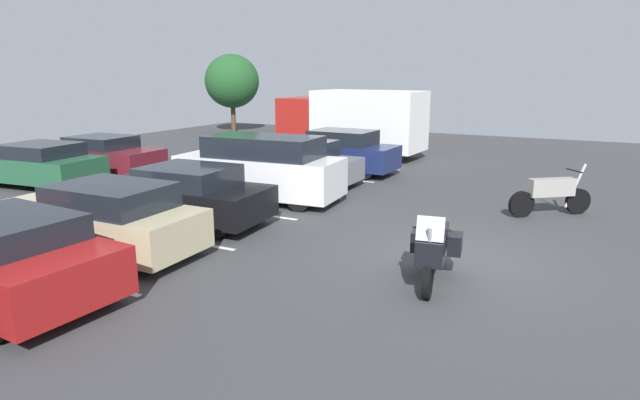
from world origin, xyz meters
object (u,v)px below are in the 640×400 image
(car_grey, at_px, (291,163))
(car_navy, at_px, (334,152))
(car_far_green, at_px, (35,164))
(car_champagne, at_px, (101,219))
(car_black, at_px, (183,195))
(car_white, at_px, (260,168))
(motorcycle_second, at_px, (552,193))
(box_truck, at_px, (352,121))
(motorcycle_touring, at_px, (434,248))
(car_far_maroon, at_px, (101,155))

(car_grey, relative_size, car_navy, 0.96)
(car_far_green, bearing_deg, car_champagne, -116.79)
(car_champagne, bearing_deg, car_black, 0.74)
(car_champagne, distance_m, car_navy, 10.23)
(car_navy, height_order, car_far_green, car_navy)
(car_white, relative_size, car_navy, 1.01)
(car_black, distance_m, car_far_green, 7.33)
(motorcycle_second, distance_m, box_truck, 11.06)
(motorcycle_second, height_order, car_grey, car_grey)
(car_white, height_order, car_navy, car_white)
(car_champagne, bearing_deg, car_white, -3.40)
(motorcycle_touring, height_order, box_truck, box_truck)
(car_white, bearing_deg, car_far_green, 102.37)
(motorcycle_touring, distance_m, car_white, 7.20)
(motorcycle_second, distance_m, car_champagne, 10.69)
(box_truck, bearing_deg, motorcycle_touring, -150.58)
(car_white, distance_m, car_far_maroon, 7.62)
(box_truck, bearing_deg, car_champagne, -176.99)
(car_far_maroon, distance_m, box_truck, 10.26)
(motorcycle_second, xyz_separation_m, box_truck, (6.90, 8.60, 0.94))
(motorcycle_second, bearing_deg, car_far_green, 103.38)
(motorcycle_touring, bearing_deg, car_far_maroon, 70.71)
(car_far_maroon, bearing_deg, car_navy, -62.29)
(car_far_maroon, bearing_deg, car_black, -117.82)
(car_black, bearing_deg, motorcycle_touring, -98.57)
(motorcycle_second, bearing_deg, motorcycle_touring, 165.91)
(car_grey, distance_m, car_far_maroon, 7.34)
(car_black, bearing_deg, car_white, -6.92)
(motorcycle_touring, bearing_deg, car_black, 81.43)
(car_navy, xyz_separation_m, car_far_maroon, (-3.96, 7.54, -0.11))
(car_grey, height_order, box_truck, box_truck)
(car_champagne, distance_m, car_far_green, 8.13)
(car_grey, bearing_deg, motorcycle_second, -92.95)
(car_grey, bearing_deg, car_black, -179.90)
(car_navy, distance_m, car_far_green, 10.01)
(car_far_green, height_order, car_far_maroon, car_far_green)
(car_far_green, xyz_separation_m, box_truck, (10.49, -6.51, 0.83))
(motorcycle_second, relative_size, car_grey, 0.40)
(car_grey, relative_size, box_truck, 0.71)
(car_grey, height_order, car_navy, car_navy)
(car_champagne, relative_size, car_far_green, 0.97)
(car_navy, bearing_deg, car_champagne, 178.34)
(car_white, bearing_deg, car_champagne, 176.60)
(motorcycle_second, bearing_deg, car_champagne, 132.76)
(car_black, height_order, car_navy, car_navy)
(car_champagne, distance_m, box_truck, 14.20)
(car_champagne, distance_m, car_white, 5.34)
(motorcycle_touring, xyz_separation_m, car_navy, (8.74, 6.11, 0.13))
(car_navy, xyz_separation_m, car_far_green, (-6.56, 7.56, -0.07))
(car_champagne, relative_size, car_black, 1.01)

